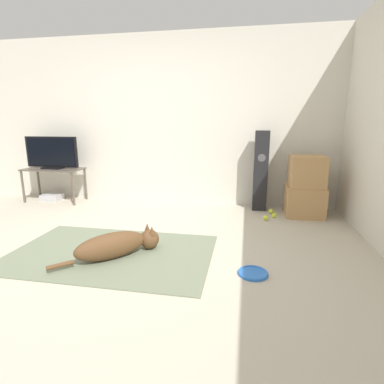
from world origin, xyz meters
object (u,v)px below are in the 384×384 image
object	(u,v)px
cardboard_box_lower	(304,201)
cardboard_box_upper	(307,171)
tv_stand	(54,173)
tv	(52,153)
tennis_ball_loose_on_carpet	(274,215)
frisbee	(253,273)
game_console	(52,197)
dog	(118,244)
tennis_ball_by_boxes	(271,211)
floor_speaker	(261,171)
tennis_ball_near_speaker	(266,218)

from	to	relation	value
cardboard_box_lower	cardboard_box_upper	world-z (taller)	cardboard_box_upper
cardboard_box_upper	tv_stand	size ratio (longest dim) A/B	0.48
tv	tennis_ball_loose_on_carpet	bearing A→B (deg)	-4.70
tv_stand	tennis_ball_loose_on_carpet	xyz separation A→B (m)	(3.45, -0.28, -0.43)
tennis_ball_loose_on_carpet	frisbee	bearing A→B (deg)	-100.63
tennis_ball_loose_on_carpet	game_console	world-z (taller)	game_console
dog	cardboard_box_lower	distance (m)	2.60
frisbee	tennis_ball_by_boxes	xyz separation A→B (m)	(0.28, 1.83, 0.02)
floor_speaker	frisbee	bearing A→B (deg)	-93.26
floor_speaker	cardboard_box_lower	bearing A→B (deg)	-18.59
tv_stand	tv	world-z (taller)	tv
frisbee	tennis_ball_near_speaker	bearing A→B (deg)	82.93
tennis_ball_by_boxes	tennis_ball_near_speaker	bearing A→B (deg)	-105.53
frisbee	tennis_ball_near_speaker	world-z (taller)	tennis_ball_near_speaker
game_console	tennis_ball_loose_on_carpet	bearing A→B (deg)	-5.06
frisbee	tv_stand	distance (m)	3.70
cardboard_box_upper	tennis_ball_loose_on_carpet	bearing A→B (deg)	-156.71
cardboard_box_lower	tennis_ball_near_speaker	world-z (taller)	cardboard_box_lower
frisbee	tennis_ball_near_speaker	size ratio (longest dim) A/B	3.85
frisbee	tv_stand	world-z (taller)	tv_stand
floor_speaker	tv_stand	distance (m)	3.26
cardboard_box_lower	tv_stand	world-z (taller)	tv_stand
tennis_ball_loose_on_carpet	dog	bearing A→B (deg)	-135.68
cardboard_box_upper	floor_speaker	world-z (taller)	floor_speaker
tv_stand	game_console	size ratio (longest dim) A/B	3.06
dog	tv_stand	xyz separation A→B (m)	(-1.88, 1.81, 0.33)
cardboard_box_lower	tennis_ball_near_speaker	xyz separation A→B (m)	(-0.52, -0.32, -0.17)
frisbee	tv_stand	xyz separation A→B (m)	(-3.14, 1.91, 0.45)
floor_speaker	tennis_ball_by_boxes	distance (m)	0.60
frisbee	tv_stand	bearing A→B (deg)	148.65
cardboard_box_lower	frisbee	bearing A→B (deg)	-111.32
tv	game_console	xyz separation A→B (m)	(-0.10, 0.03, -0.73)
tv_stand	tennis_ball_near_speaker	bearing A→B (deg)	-7.15
frisbee	game_console	distance (m)	3.78
cardboard_box_upper	tennis_ball_loose_on_carpet	world-z (taller)	cardboard_box_upper
tennis_ball_loose_on_carpet	tennis_ball_near_speaker	bearing A→B (deg)	-131.56
tv_stand	game_console	xyz separation A→B (m)	(-0.10, 0.03, -0.41)
dog	frisbee	bearing A→B (deg)	-4.89
floor_speaker	dog	bearing A→B (deg)	-125.67
cardboard_box_upper	tv_stand	bearing A→B (deg)	178.41
floor_speaker	tennis_ball_near_speaker	bearing A→B (deg)	-82.27
cardboard_box_lower	tennis_ball_loose_on_carpet	world-z (taller)	cardboard_box_lower
floor_speaker	cardboard_box_upper	bearing A→B (deg)	-19.46
dog	tennis_ball_by_boxes	bearing A→B (deg)	48.28
tv	tennis_ball_by_boxes	world-z (taller)	tv
frisbee	cardboard_box_upper	world-z (taller)	cardboard_box_upper
cardboard_box_lower	tennis_ball_by_boxes	xyz separation A→B (m)	(-0.43, 0.01, -0.17)
tv	game_console	size ratio (longest dim) A/B	2.90
tennis_ball_near_speaker	tennis_ball_loose_on_carpet	distance (m)	0.18
dog	tennis_ball_near_speaker	world-z (taller)	dog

